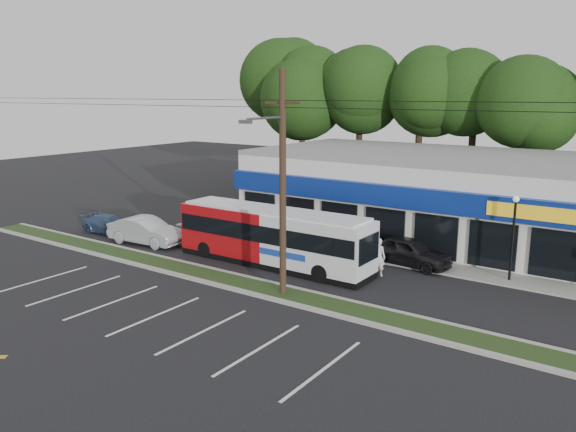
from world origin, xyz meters
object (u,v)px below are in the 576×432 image
at_px(car_dark, 409,251).
at_px(car_silver, 146,231).
at_px(utility_pole, 279,177).
at_px(lamp_post, 514,228).
at_px(car_blue, 109,225).
at_px(pedestrian_b, 343,242).
at_px(metrobus, 273,235).
at_px(pedestrian_a, 378,257).

height_order(car_dark, car_silver, car_silver).
height_order(utility_pole, car_dark, utility_pole).
height_order(lamp_post, car_blue, lamp_post).
relative_size(lamp_post, car_silver, 0.86).
distance_m(utility_pole, lamp_post, 11.67).
bearing_deg(pedestrian_b, car_dark, -177.48).
relative_size(utility_pole, metrobus, 4.42).
bearing_deg(lamp_post, pedestrian_a, -153.75).
bearing_deg(metrobus, lamp_post, 21.00).
relative_size(lamp_post, pedestrian_b, 2.87).
bearing_deg(car_silver, utility_pole, -107.88).
bearing_deg(metrobus, pedestrian_a, 15.28).
relative_size(utility_pole, car_blue, 12.17).
distance_m(utility_pole, car_silver, 12.95).
bearing_deg(pedestrian_b, pedestrian_a, 144.98).
bearing_deg(utility_pole, pedestrian_a, 63.86).
xyz_separation_m(lamp_post, car_dark, (-5.08, -0.30, -1.90)).
height_order(utility_pole, metrobus, utility_pole).
xyz_separation_m(car_dark, car_silver, (-14.92, -5.00, 0.04)).
distance_m(lamp_post, car_blue, 24.59).
xyz_separation_m(utility_pole, metrobus, (-2.95, 3.57, -3.81)).
bearing_deg(metrobus, pedestrian_b, 60.91).
height_order(car_blue, pedestrian_b, pedestrian_b).
bearing_deg(car_blue, utility_pole, -101.38).
distance_m(utility_pole, car_blue, 16.81).
relative_size(car_silver, pedestrian_b, 3.33).
height_order(lamp_post, pedestrian_b, lamp_post).
distance_m(car_dark, pedestrian_b, 3.92).
distance_m(car_silver, car_blue, 4.02).
height_order(utility_pole, car_blue, utility_pole).
bearing_deg(metrobus, utility_pole, -50.59).
relative_size(car_silver, pedestrian_a, 2.52).
distance_m(metrobus, car_blue, 12.94).
bearing_deg(car_dark, lamp_post, -80.25).
bearing_deg(metrobus, car_dark, 33.40).
height_order(lamp_post, pedestrian_a, lamp_post).
xyz_separation_m(car_blue, pedestrian_b, (15.00, 4.46, 0.14)).
xyz_separation_m(lamp_post, metrobus, (-11.12, -4.30, -1.06)).
height_order(metrobus, car_blue, metrobus).
xyz_separation_m(metrobus, pedestrian_b, (2.12, 3.83, -0.87)).
xyz_separation_m(lamp_post, car_silver, (-20.00, -5.30, -1.86)).
distance_m(lamp_post, car_silver, 20.77).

